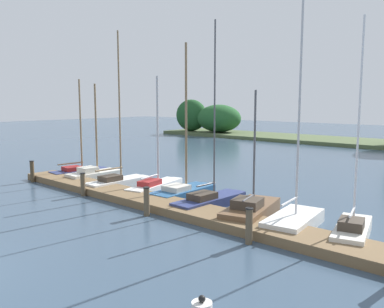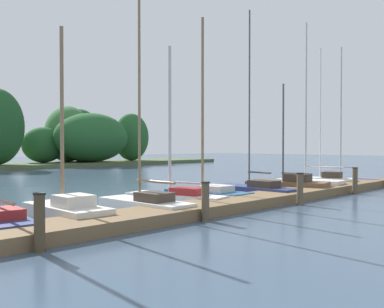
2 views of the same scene
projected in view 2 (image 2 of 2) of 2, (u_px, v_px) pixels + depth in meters
The scene contains 15 objects.
dock_pier at pixel (268, 198), 17.26m from camera, with size 22.07×1.80×0.35m.
far_shore at pixel (5, 140), 42.09m from camera, with size 59.40×8.29×7.55m.
sailboat_1 at pixel (65, 210), 12.81m from camera, with size 1.32×3.48×5.73m.
sailboat_2 at pixel (143, 202), 14.51m from camera, with size 1.16×3.95×8.42m.
sailboat_3 at pixel (174, 195), 16.63m from camera, with size 1.86×4.31×6.01m.
sailboat_4 at pixel (206, 191), 18.08m from camera, with size 1.50×4.02×7.52m.
sailboat_5 at pixel (253, 189), 19.27m from camera, with size 1.21×4.27×8.19m.
sailboat_6 at pixel (286, 185), 20.78m from camera, with size 2.23×4.02×5.16m.
sailboat_7 at pixel (307, 183), 22.15m from camera, with size 1.80×3.51×8.43m.
sailboat_8 at pixel (323, 180), 23.79m from camera, with size 1.76×3.53×7.51m.
sailboat_9 at pixel (342, 177), 25.65m from camera, with size 1.57×4.18×7.97m.
mooring_piling_0 at pixel (39, 222), 9.24m from camera, with size 0.27×0.27×1.26m.
mooring_piling_1 at pixel (205, 201), 13.02m from camera, with size 0.27×0.27×1.17m.
mooring_piling_2 at pixel (300, 189), 16.48m from camera, with size 0.28×0.28×1.22m.
mooring_piling_3 at pixel (355, 181), 20.12m from camera, with size 0.27×0.27×1.23m.
Camera 2 is at (-14.49, -0.04, 2.26)m, focal length 41.05 mm.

